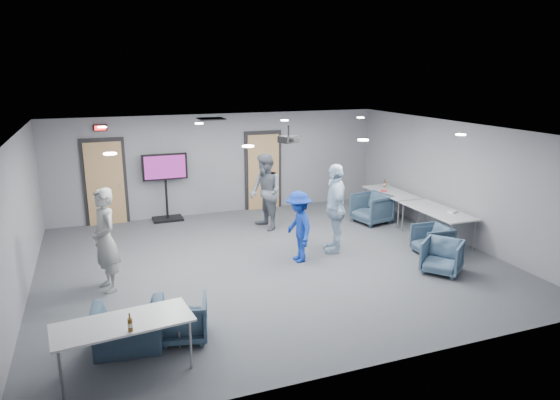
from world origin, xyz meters
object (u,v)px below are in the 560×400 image
object	(u,v)px
person_a	(105,240)
person_c	(335,208)
table_right_a	(391,193)
table_front_left	(123,325)
bottle_front	(130,325)
bottle_right	(384,184)
person_b	(266,192)
chair_front_a	(184,319)
tv_stand	(166,183)
chair_right_a	(372,208)
table_right_b	(437,212)
chair_right_b	(432,240)
projector	(289,139)
person_d	(299,227)
chair_front_b	(128,328)
chair_right_c	(442,257)

from	to	relation	value
person_a	person_c	size ratio (longest dim) A/B	0.97
table_right_a	table_front_left	distance (m)	8.53
bottle_front	bottle_right	bearing A→B (deg)	38.22
person_b	bottle_right	bearing A→B (deg)	84.60
chair_front_a	tv_stand	bearing A→B (deg)	-83.57
person_c	chair_front_a	xyz separation A→B (m)	(-3.72, -2.54, -0.65)
person_a	person_c	distance (m)	4.69
bottle_front	chair_right_a	bearing A→B (deg)	37.87
chair_right_a	table_right_b	xyz separation A→B (m)	(0.67, -1.74, 0.31)
bottle_right	person_b	bearing A→B (deg)	-176.77
table_right_a	table_right_b	distance (m)	1.90
person_b	table_right_a	xyz separation A→B (m)	(3.37, -0.33, -0.25)
person_b	table_right_a	distance (m)	3.40
chair_right_a	table_right_a	distance (m)	0.75
chair_right_b	table_right_b	distance (m)	1.03
tv_stand	projector	xyz separation A→B (m)	(2.19, -3.05, 1.41)
chair_front_a	projector	bearing A→B (deg)	-120.09
person_a	bottle_right	distance (m)	7.71
chair_front_a	bottle_front	world-z (taller)	bottle_front
chair_right_b	bottle_right	bearing A→B (deg)	170.09
table_front_left	chair_right_b	bearing A→B (deg)	12.69
chair_right_b	person_d	bearing A→B (deg)	-99.27
chair_right_a	chair_front_b	xyz separation A→B (m)	(-6.32, -4.04, -0.07)
bottle_front	chair_right_c	bearing A→B (deg)	14.94
person_b	person_c	distance (m)	2.17
person_c	person_d	world-z (taller)	person_c
chair_front_a	person_b	bearing A→B (deg)	-109.40
person_c	tv_stand	xyz separation A→B (m)	(-3.05, 3.61, 0.04)
tv_stand	table_front_left	bearing A→B (deg)	-102.74
person_c	chair_right_a	xyz separation A→B (m)	(1.82, 1.50, -0.58)
person_a	projector	size ratio (longest dim) A/B	4.23
person_c	chair_right_b	size ratio (longest dim) A/B	2.74
chair_right_b	tv_stand	distance (m)	6.71
person_d	table_right_b	world-z (taller)	person_d
table_right_a	projector	bearing A→B (deg)	108.18
chair_front_a	person_a	bearing A→B (deg)	-53.68
chair_front_b	chair_right_a	bearing A→B (deg)	-140.72
bottle_front	projector	world-z (taller)	projector
chair_right_c	table_right_a	world-z (taller)	table_right_a
person_b	person_a	bearing A→B (deg)	-66.89
person_a	table_right_b	xyz separation A→B (m)	(7.16, 0.11, -0.24)
person_a	table_right_b	distance (m)	7.16
person_a	chair_right_c	xyz separation A→B (m)	(6.06, -1.48, -0.60)
person_c	table_right_b	size ratio (longest dim) A/B	1.01
table_right_a	chair_right_c	bearing A→B (deg)	162.55
person_b	chair_right_b	bearing A→B (deg)	34.22
chair_front_b	bottle_right	xyz separation A→B (m)	(7.11, 4.72, 0.50)
chair_right_a	table_right_b	world-z (taller)	chair_right_a
person_b	person_d	size ratio (longest dim) A/B	1.27
bottle_right	chair_right_c	bearing A→B (deg)	-106.89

